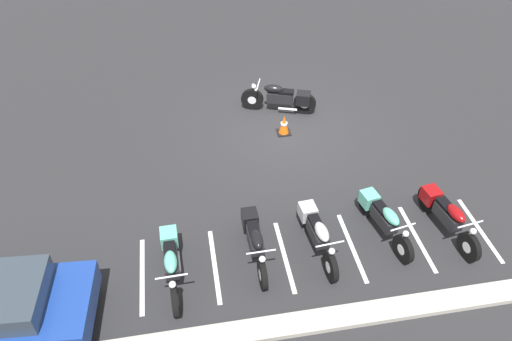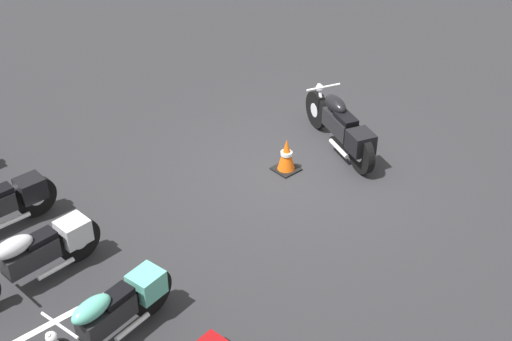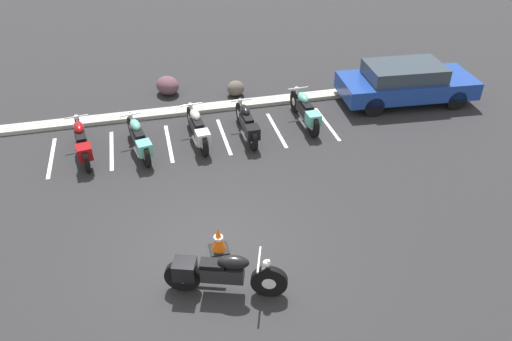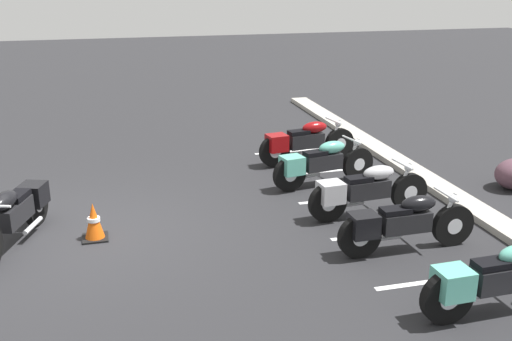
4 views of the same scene
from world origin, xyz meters
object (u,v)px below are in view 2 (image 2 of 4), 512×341
(motorcycle_black_featured, at_px, (342,127))
(parked_bike_2, at_px, (35,255))
(traffic_cone, at_px, (286,156))
(parked_bike_1, at_px, (111,314))

(motorcycle_black_featured, xyz_separation_m, parked_bike_2, (0.41, 5.64, -0.02))
(parked_bike_2, height_order, traffic_cone, parked_bike_2)
(motorcycle_black_featured, xyz_separation_m, parked_bike_1, (-1.23, 5.45, -0.03))
(parked_bike_2, relative_size, traffic_cone, 3.74)
(traffic_cone, bearing_deg, parked_bike_2, 87.14)
(motorcycle_black_featured, xyz_separation_m, traffic_cone, (0.19, 1.15, -0.21))
(parked_bike_1, distance_m, parked_bike_2, 1.65)
(parked_bike_1, bearing_deg, traffic_cone, -172.67)
(parked_bike_1, bearing_deg, parked_bike_2, -94.41)
(motorcycle_black_featured, relative_size, parked_bike_1, 1.03)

